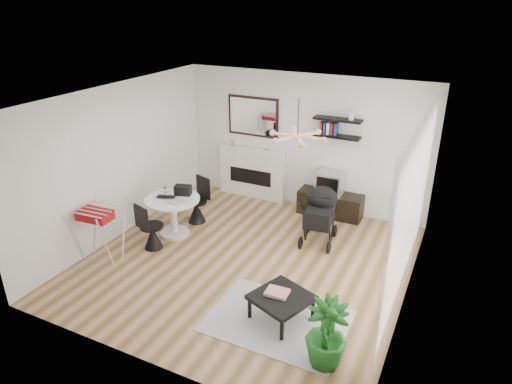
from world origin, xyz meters
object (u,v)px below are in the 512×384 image
at_px(drying_rack, 100,233).
at_px(tv_console, 330,204).
at_px(fireplace, 252,166).
at_px(coffee_table, 282,298).
at_px(dining_table, 173,211).
at_px(stroller, 320,217).
at_px(crt_tv, 330,183).
at_px(potted_plant, 326,334).

bearing_deg(drying_rack, tv_console, 44.57).
xyz_separation_m(fireplace, coffee_table, (2.17, -3.49, -0.35)).
relative_size(dining_table, drying_rack, 1.05).
relative_size(fireplace, coffee_table, 2.38).
distance_m(drying_rack, stroller, 3.71).
bearing_deg(coffee_table, tv_console, 96.36).
xyz_separation_m(dining_table, coffee_table, (2.68, -1.33, -0.14)).
height_order(dining_table, drying_rack, drying_rack).
bearing_deg(coffee_table, crt_tv, 96.84).
height_order(crt_tv, drying_rack, drying_rack).
bearing_deg(tv_console, potted_plant, -73.33).
height_order(fireplace, coffee_table, fireplace).
relative_size(stroller, coffee_table, 1.20).
distance_m(coffee_table, potted_plant, 0.95).
bearing_deg(coffee_table, dining_table, 153.64).
height_order(tv_console, potted_plant, potted_plant).
height_order(drying_rack, stroller, stroller).
xyz_separation_m(tv_console, coffee_table, (0.37, -3.34, 0.10)).
height_order(crt_tv, potted_plant, crt_tv).
relative_size(crt_tv, dining_table, 0.51).
height_order(tv_console, dining_table, dining_table).
bearing_deg(drying_rack, coffee_table, -5.64).
bearing_deg(tv_console, crt_tv, -173.31).
bearing_deg(stroller, crt_tv, 91.03).
bearing_deg(drying_rack, dining_table, 61.32).
bearing_deg(crt_tv, drying_rack, -131.53).
distance_m(dining_table, drying_rack, 1.34).
bearing_deg(crt_tv, dining_table, -138.74).
xyz_separation_m(tv_console, crt_tv, (-0.03, -0.00, 0.45)).
height_order(crt_tv, dining_table, crt_tv).
bearing_deg(drying_rack, potted_plant, -12.62).
relative_size(crt_tv, stroller, 0.46).
xyz_separation_m(crt_tv, potted_plant, (1.18, -3.86, -0.25)).
bearing_deg(dining_table, fireplace, 76.68).
height_order(dining_table, stroller, stroller).
distance_m(drying_rack, coffee_table, 3.26).
relative_size(dining_table, coffee_table, 1.08).
height_order(fireplace, dining_table, fireplace).
relative_size(tv_console, coffee_table, 1.39).
bearing_deg(stroller, tv_console, 89.54).
height_order(crt_tv, stroller, stroller).
bearing_deg(dining_table, tv_console, 40.96).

